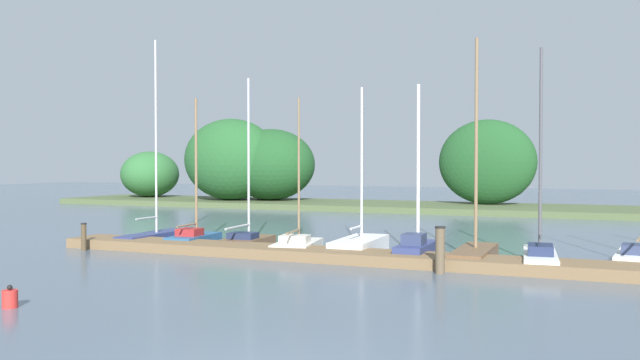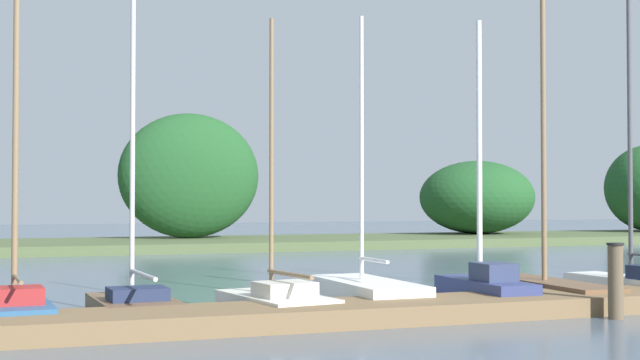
{
  "view_description": "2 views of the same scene",
  "coord_description": "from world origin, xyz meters",
  "px_view_note": "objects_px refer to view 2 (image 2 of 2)",
  "views": [
    {
      "loc": [
        4.26,
        -7.91,
        3.2
      ],
      "look_at": [
        -4.79,
        14.01,
        2.6
      ],
      "focal_mm": 36.22,
      "sensor_mm": 36.0,
      "label": 1
    },
    {
      "loc": [
        -9.98,
        -1.94,
        2.14
      ],
      "look_at": [
        -4.57,
        12.88,
        2.53
      ],
      "focal_mm": 47.72,
      "sensor_mm": 36.0,
      "label": 2
    }
  ],
  "objects_px": {
    "sailboat_2": "(133,300)",
    "sailboat_7": "(637,282)",
    "sailboat_1": "(15,305)",
    "sailboat_5": "(483,285)",
    "mooring_piling_1": "(616,281)",
    "sailboat_4": "(364,291)",
    "sailboat_6": "(547,283)",
    "sailboat_3": "(274,300)"
  },
  "relations": [
    {
      "from": "sailboat_5",
      "to": "mooring_piling_1",
      "type": "distance_m",
      "value": 2.78
    },
    {
      "from": "sailboat_4",
      "to": "mooring_piling_1",
      "type": "xyz_separation_m",
      "value": [
        3.56,
        -3.3,
        0.39
      ]
    },
    {
      "from": "sailboat_2",
      "to": "sailboat_7",
      "type": "height_order",
      "value": "sailboat_7"
    },
    {
      "from": "sailboat_2",
      "to": "sailboat_7",
      "type": "bearing_deg",
      "value": -97.94
    },
    {
      "from": "sailboat_4",
      "to": "sailboat_6",
      "type": "xyz_separation_m",
      "value": [
        4.11,
        -0.41,
        0.07
      ]
    },
    {
      "from": "sailboat_3",
      "to": "sailboat_4",
      "type": "xyz_separation_m",
      "value": [
        2.13,
        0.77,
        0.01
      ]
    },
    {
      "from": "sailboat_5",
      "to": "sailboat_7",
      "type": "height_order",
      "value": "sailboat_7"
    },
    {
      "from": "sailboat_1",
      "to": "sailboat_3",
      "type": "distance_m",
      "value": 4.56
    },
    {
      "from": "sailboat_6",
      "to": "sailboat_7",
      "type": "distance_m",
      "value": 2.09
    },
    {
      "from": "sailboat_3",
      "to": "sailboat_5",
      "type": "relative_size",
      "value": 0.96
    },
    {
      "from": "sailboat_1",
      "to": "sailboat_5",
      "type": "xyz_separation_m",
      "value": [
        8.95,
        -0.33,
        0.07
      ]
    },
    {
      "from": "sailboat_2",
      "to": "sailboat_5",
      "type": "relative_size",
      "value": 1.11
    },
    {
      "from": "sailboat_4",
      "to": "sailboat_7",
      "type": "distance_m",
      "value": 6.22
    },
    {
      "from": "sailboat_2",
      "to": "sailboat_4",
      "type": "distance_m",
      "value": 4.62
    },
    {
      "from": "sailboat_3",
      "to": "sailboat_2",
      "type": "bearing_deg",
      "value": 63.56
    },
    {
      "from": "sailboat_3",
      "to": "sailboat_5",
      "type": "distance_m",
      "value": 4.4
    },
    {
      "from": "sailboat_7",
      "to": "mooring_piling_1",
      "type": "height_order",
      "value": "sailboat_7"
    },
    {
      "from": "sailboat_1",
      "to": "sailboat_5",
      "type": "height_order",
      "value": "sailboat_5"
    },
    {
      "from": "sailboat_1",
      "to": "sailboat_7",
      "type": "height_order",
      "value": "sailboat_7"
    },
    {
      "from": "sailboat_2",
      "to": "sailboat_7",
      "type": "relative_size",
      "value": 0.95
    },
    {
      "from": "sailboat_2",
      "to": "mooring_piling_1",
      "type": "xyz_separation_m",
      "value": [
        8.18,
        -3.29,
        0.38
      ]
    },
    {
      "from": "sailboat_5",
      "to": "sailboat_6",
      "type": "distance_m",
      "value": 1.89
    },
    {
      "from": "sailboat_3",
      "to": "sailboat_1",
      "type": "bearing_deg",
      "value": 77.33
    },
    {
      "from": "sailboat_1",
      "to": "sailboat_4",
      "type": "height_order",
      "value": "sailboat_4"
    },
    {
      "from": "sailboat_7",
      "to": "mooring_piling_1",
      "type": "xyz_separation_m",
      "value": [
        -2.6,
        -2.48,
        0.32
      ]
    },
    {
      "from": "sailboat_7",
      "to": "mooring_piling_1",
      "type": "distance_m",
      "value": 3.61
    },
    {
      "from": "sailboat_2",
      "to": "sailboat_6",
      "type": "relative_size",
      "value": 0.89
    },
    {
      "from": "sailboat_4",
      "to": "sailboat_5",
      "type": "height_order",
      "value": "sailboat_4"
    },
    {
      "from": "sailboat_3",
      "to": "sailboat_7",
      "type": "bearing_deg",
      "value": -99.73
    },
    {
      "from": "sailboat_5",
      "to": "sailboat_7",
      "type": "distance_m",
      "value": 3.89
    },
    {
      "from": "sailboat_2",
      "to": "sailboat_4",
      "type": "bearing_deg",
      "value": -93.54
    },
    {
      "from": "sailboat_4",
      "to": "sailboat_3",
      "type": "bearing_deg",
      "value": 108.69
    },
    {
      "from": "sailboat_1",
      "to": "sailboat_3",
      "type": "bearing_deg",
      "value": -97.04
    },
    {
      "from": "sailboat_1",
      "to": "sailboat_7",
      "type": "bearing_deg",
      "value": -95.14
    },
    {
      "from": "sailboat_3",
      "to": "sailboat_4",
      "type": "distance_m",
      "value": 2.27
    },
    {
      "from": "sailboat_2",
      "to": "mooring_piling_1",
      "type": "bearing_deg",
      "value": -115.55
    },
    {
      "from": "sailboat_2",
      "to": "mooring_piling_1",
      "type": "relative_size",
      "value": 4.72
    },
    {
      "from": "sailboat_2",
      "to": "sailboat_3",
      "type": "bearing_deg",
      "value": -110.67
    },
    {
      "from": "sailboat_5",
      "to": "mooring_piling_1",
      "type": "bearing_deg",
      "value": -151.79
    },
    {
      "from": "sailboat_5",
      "to": "mooring_piling_1",
      "type": "height_order",
      "value": "sailboat_5"
    },
    {
      "from": "sailboat_6",
      "to": "sailboat_2",
      "type": "bearing_deg",
      "value": 88.18
    },
    {
      "from": "sailboat_4",
      "to": "sailboat_5",
      "type": "bearing_deg",
      "value": -111.72
    }
  ]
}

